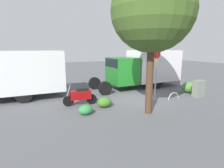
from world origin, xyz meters
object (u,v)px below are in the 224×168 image
at_px(box_truck_far, 12,73).
at_px(bike_rack_hoop, 173,99).
at_px(utility_cabinet, 199,89).
at_px(box_truck_near, 144,67).
at_px(motorcycle, 81,96).
at_px(stop_sign, 156,65).
at_px(street_tree, 153,11).

xyz_separation_m(box_truck_far, bike_rack_hoop, (-8.63, 4.11, -1.59)).
bearing_deg(utility_cabinet, box_truck_near, -71.15).
bearing_deg(motorcycle, utility_cabinet, 175.32).
bearing_deg(box_truck_near, bike_rack_hoop, 82.24).
height_order(box_truck_far, motorcycle, box_truck_far).
height_order(box_truck_near, bike_rack_hoop, box_truck_near).
distance_m(box_truck_far, motorcycle, 4.43).
height_order(stop_sign, bike_rack_hoop, stop_sign).
relative_size(street_tree, utility_cabinet, 6.07).
relative_size(stop_sign, utility_cabinet, 3.02).
relative_size(box_truck_near, bike_rack_hoop, 8.39).
distance_m(stop_sign, street_tree, 3.11).
distance_m(motorcycle, utility_cabinet, 7.32).
distance_m(stop_sign, bike_rack_hoop, 2.54).
relative_size(box_truck_far, utility_cabinet, 6.84).
bearing_deg(bike_rack_hoop, street_tree, 23.46).
xyz_separation_m(box_truck_far, stop_sign, (-7.26, 4.05, 0.55)).
relative_size(box_truck_near, street_tree, 1.11).
relative_size(motorcycle, street_tree, 0.28).
relative_size(utility_cabinet, bike_rack_hoop, 1.25).
xyz_separation_m(box_truck_near, bike_rack_hoop, (0.45, 3.72, -1.58)).
relative_size(box_truck_near, stop_sign, 2.23).
bearing_deg(street_tree, stop_sign, -137.96).
bearing_deg(stop_sign, utility_cabinet, 174.21).
bearing_deg(motorcycle, stop_sign, 170.07).
distance_m(motorcycle, stop_sign, 4.47).
xyz_separation_m(stop_sign, bike_rack_hoop, (-1.37, 0.06, -2.13)).
bearing_deg(bike_rack_hoop, box_truck_near, -96.83).
bearing_deg(street_tree, utility_cabinet, -168.33).
relative_size(motorcycle, utility_cabinet, 1.71).
relative_size(box_truck_far, stop_sign, 2.26).
height_order(box_truck_near, stop_sign, stop_sign).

